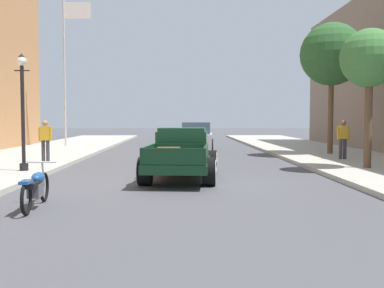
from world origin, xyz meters
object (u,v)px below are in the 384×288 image
Objects in this scene: pedestrian_sidewalk_right at (343,137)px; street_tree_second at (332,55)px; street_tree_nearest at (370,60)px; pedestrian_sidewalk_left at (45,138)px; flagpole at (68,55)px; hotrod_truck_dark_green at (182,154)px; motorcycle_parked at (36,187)px; street_lamp_near at (23,103)px; car_background_silver at (197,138)px.

pedestrian_sidewalk_right is 0.26× the size of street_tree_second.
street_tree_nearest reaches higher than pedestrian_sidewalk_right.
pedestrian_sidewalk_left is 11.39m from flagpole.
pedestrian_sidewalk_left is (-5.39, 3.81, 0.33)m from hotrod_truck_dark_green.
pedestrian_sidewalk_left reaches higher than hotrod_truck_dark_green.
motorcycle_parked is 8.81m from pedestrian_sidewalk_left.
street_tree_second is at bearing -24.05° from flagpole.
street_tree_second is at bearing 28.67° from street_lamp_near.
flagpole is 18.58m from street_tree_nearest.
flagpole is at bearing 155.95° from street_tree_second.
street_lamp_near is 0.42× the size of flagpole.
pedestrian_sidewalk_right is (9.92, 9.38, 0.64)m from motorcycle_parked.
street_tree_second is (7.31, 7.71, 4.20)m from hotrod_truck_dark_green.
street_tree_nearest is at bearing 2.86° from street_lamp_near.
street_lamp_near is 0.61× the size of street_tree_second.
flagpole reaches higher than car_background_silver.
hotrod_truck_dark_green reaches higher than motorcycle_parked.
car_background_silver is 2.67× the size of pedestrian_sidewalk_right.
street_tree_second is at bearing -29.21° from car_background_silver.
motorcycle_parked is 0.44× the size of street_tree_nearest.
pedestrian_sidewalk_left is at bearing 168.72° from street_tree_nearest.
flagpole is at bearing 98.74° from pedestrian_sidewalk_left.
street_tree_nearest is at bearing -43.14° from flagpole.
car_background_silver is at bearing 150.79° from street_tree_second.
hotrod_truck_dark_green is at bearing -35.27° from pedestrian_sidewalk_left.
hotrod_truck_dark_green is at bearing 56.58° from motorcycle_parked.
pedestrian_sidewalk_left is at bearing -81.26° from flagpole.
motorcycle_parked is at bearing -103.95° from car_background_silver.
street_tree_second reaches higher than car_background_silver.
pedestrian_sidewalk_left is 12.27m from pedestrian_sidewalk_right.
motorcycle_parked is 16.45m from car_background_silver.
flagpole is (-13.81, 9.37, 4.68)m from pedestrian_sidewalk_right.
street_lamp_near is at bearing -120.35° from car_background_silver.
motorcycle_parked is at bearing -147.54° from street_tree_nearest.
street_tree_nearest is at bearing -95.66° from pedestrian_sidewalk_right.
car_background_silver is at bearing 132.13° from pedestrian_sidewalk_right.
street_lamp_near reaches higher than pedestrian_sidewalk_left.
street_tree_second reaches higher than street_tree_nearest.
street_tree_second is (14.28, -6.37, -0.81)m from flagpole.
motorcycle_parked is at bearing -136.60° from pedestrian_sidewalk_right.
pedestrian_sidewalk_left reaches higher than car_background_silver.
motorcycle_parked is 1.29× the size of pedestrian_sidewalk_right.
pedestrian_sidewalk_left is 0.26× the size of street_tree_second.
flagpole is (-3.89, 18.74, 5.33)m from motorcycle_parked.
motorcycle_parked is at bearing -68.71° from street_lamp_near.
street_tree_second reaches higher than pedestrian_sidewalk_right.
pedestrian_sidewalk_left is at bearing -162.96° from street_tree_second.
street_tree_nearest is at bearing 32.46° from motorcycle_parked.
street_lamp_near is at bearing -151.33° from street_tree_second.
street_tree_second is (0.79, 6.27, 1.05)m from street_tree_nearest.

